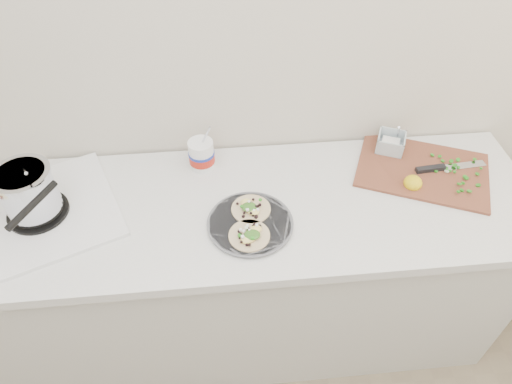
{
  "coord_description": "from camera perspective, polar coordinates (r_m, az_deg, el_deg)",
  "views": [
    {
      "loc": [
        0.07,
        0.29,
        2.11
      ],
      "look_at": [
        0.18,
        1.42,
        0.96
      ],
      "focal_mm": 32.0,
      "sensor_mm": 36.0,
      "label": 1
    }
  ],
  "objects": [
    {
      "name": "cutboard",
      "position": [
        1.89,
        19.9,
        3.19
      ],
      "size": [
        0.58,
        0.51,
        0.08
      ],
      "rotation": [
        0.0,
        0.0,
        -0.41
      ],
      "color": "brown",
      "rests_on": "counter"
    },
    {
      "name": "stove",
      "position": [
        1.73,
        -26.17,
        -0.87
      ],
      "size": [
        0.65,
        0.63,
        0.25
      ],
      "rotation": [
        0.0,
        0.0,
        0.39
      ],
      "color": "silver",
      "rests_on": "counter"
    },
    {
      "name": "counter",
      "position": [
        2.01,
        -5.22,
        -10.34
      ],
      "size": [
        2.44,
        0.66,
        0.9
      ],
      "color": "beige",
      "rests_on": "ground"
    },
    {
      "name": "taco_plate",
      "position": [
        1.57,
        -0.74,
        -3.75
      ],
      "size": [
        0.3,
        0.3,
        0.04
      ],
      "rotation": [
        0.0,
        0.0,
        -0.4
      ],
      "color": "#57585E",
      "rests_on": "counter"
    },
    {
      "name": "tub",
      "position": [
        1.77,
        -6.77,
        4.89
      ],
      "size": [
        0.1,
        0.1,
        0.22
      ],
      "rotation": [
        0.0,
        0.0,
        -0.39
      ],
      "color": "white",
      "rests_on": "counter"
    }
  ]
}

